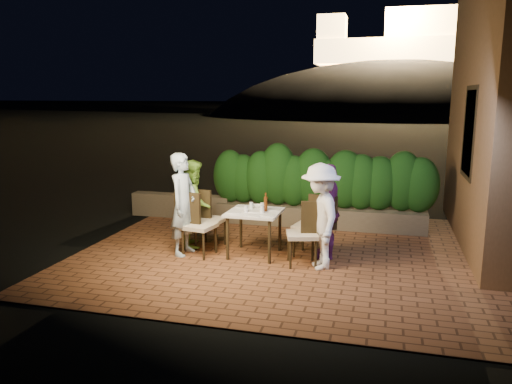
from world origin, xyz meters
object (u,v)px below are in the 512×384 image
(dining_table, at_px, (254,233))
(beer_bottle, at_px, (266,202))
(chair_right_front, at_px, (302,233))
(diner_purple, at_px, (328,211))
(chair_left_back, at_px, (210,219))
(chair_left_front, at_px, (199,225))
(diner_green, at_px, (194,203))
(diner_blue, at_px, (183,204))
(diner_white, at_px, (320,216))
(parapet_lamp, at_px, (189,192))
(chair_right_back, at_px, (310,225))
(bowl, at_px, (257,206))

(dining_table, distance_m, beer_bottle, 0.56)
(chair_right_front, relative_size, diner_purple, 0.66)
(chair_left_back, bearing_deg, chair_left_front, -83.81)
(diner_green, bearing_deg, diner_blue, 159.94)
(chair_left_front, bearing_deg, beer_bottle, 25.12)
(diner_white, xyz_separation_m, parapet_lamp, (-3.15, 2.48, -0.24))
(parapet_lamp, bearing_deg, chair_left_back, -58.38)
(diner_green, relative_size, parapet_lamp, 10.87)
(chair_left_back, height_order, diner_blue, diner_blue)
(beer_bottle, height_order, chair_right_back, beer_bottle)
(diner_green, xyz_separation_m, diner_white, (2.29, -0.61, 0.05))
(diner_white, bearing_deg, diner_purple, 152.77)
(dining_table, distance_m, chair_left_back, 0.92)
(chair_right_front, bearing_deg, chair_left_front, -16.86)
(beer_bottle, relative_size, parapet_lamp, 2.18)
(beer_bottle, distance_m, diner_purple, 1.02)
(chair_right_front, bearing_deg, diner_purple, -140.19)
(beer_bottle, distance_m, bowl, 0.34)
(diner_white, bearing_deg, chair_left_back, -128.52)
(dining_table, height_order, chair_right_front, chair_right_front)
(chair_right_back, bearing_deg, parapet_lamp, -21.09)
(dining_table, xyz_separation_m, diner_green, (-1.17, 0.28, 0.39))
(bowl, distance_m, diner_green, 1.14)
(chair_left_back, bearing_deg, chair_right_front, -10.03)
(bowl, height_order, diner_white, diner_white)
(bowl, xyz_separation_m, chair_right_back, (0.91, -0.07, -0.25))
(diner_white, bearing_deg, parapet_lamp, -149.87)
(chair_left_front, distance_m, parapet_lamp, 2.63)
(chair_left_back, relative_size, diner_white, 0.62)
(bowl, xyz_separation_m, diner_white, (1.15, -0.63, 0.04))
(diner_green, bearing_deg, parapet_lamp, 3.14)
(chair_right_back, height_order, parapet_lamp, chair_right_back)
(dining_table, xyz_separation_m, beer_bottle, (0.18, 0.05, 0.53))
(chair_right_front, height_order, diner_white, diner_white)
(chair_left_back, xyz_separation_m, parapet_lamp, (-1.16, 1.88, 0.07))
(dining_table, height_order, diner_purple, diner_purple)
(chair_left_front, bearing_deg, diner_white, 7.19)
(bowl, height_order, parapet_lamp, bowl)
(chair_left_back, xyz_separation_m, diner_blue, (-0.28, -0.50, 0.35))
(bowl, bearing_deg, diner_blue, -155.13)
(beer_bottle, relative_size, chair_right_front, 0.30)
(diner_purple, bearing_deg, beer_bottle, -87.94)
(diner_blue, bearing_deg, chair_left_front, -83.25)
(chair_right_back, xyz_separation_m, diner_blue, (-2.03, -0.45, 0.33))
(chair_right_front, bearing_deg, bowl, -48.52)
(dining_table, relative_size, chair_right_back, 0.81)
(chair_right_back, bearing_deg, diner_blue, 24.84)
(chair_left_front, distance_m, chair_left_back, 0.50)
(dining_table, relative_size, parapet_lamp, 6.01)
(chair_left_front, height_order, diner_green, diner_green)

